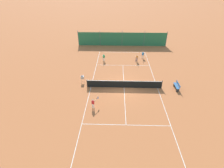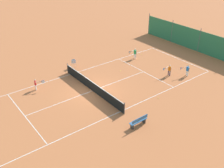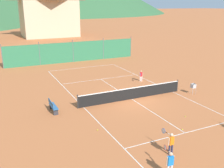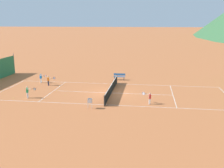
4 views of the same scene
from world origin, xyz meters
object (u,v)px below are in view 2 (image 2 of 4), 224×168
ball_hopper (74,62)px  courtside_bench (139,121)px  tennis_ball_by_net_left (140,72)px  tennis_ball_alley_right (142,55)px  tennis_net (92,86)px  player_near_service (187,70)px  player_far_service (36,84)px  tennis_ball_far_corner (121,71)px  player_far_baseline (169,70)px  tennis_ball_near_corner (158,98)px  player_near_baseline (135,53)px

ball_hopper → courtside_bench: (-11.65, 1.24, -0.20)m
tennis_ball_by_net_left → tennis_ball_alley_right: 4.64m
tennis_net → ball_hopper: size_ratio=10.31×
player_near_service → courtside_bench: size_ratio=0.80×
player_far_service → tennis_ball_by_net_left: (-3.16, -9.98, -0.61)m
player_near_service → player_far_service: (6.61, 13.19, -0.06)m
player_near_service → ball_hopper: player_near_service is taller
tennis_ball_far_corner → tennis_ball_alley_right: same height
tennis_net → player_far_baseline: (-2.20, -7.81, 0.19)m
tennis_ball_by_net_left → ball_hopper: bearing=43.3°
player_near_service → tennis_net: bearing=70.1°
player_near_service → ball_hopper: bearing=43.1°
tennis_ball_near_corner → courtside_bench: courtside_bench is taller
player_near_service → player_far_service: bearing=63.4°
tennis_ball_by_net_left → courtside_bench: 8.91m
tennis_net → player_far_baseline: size_ratio=7.80×
tennis_ball_near_corner → courtside_bench: bearing=113.9°
tennis_ball_alley_right → ball_hopper: (1.92, 8.18, 0.62)m
courtside_bench → player_near_service: bearing=-72.1°
tennis_ball_by_net_left → tennis_ball_alley_right: size_ratio=1.00×
tennis_ball_near_corner → tennis_ball_far_corner: bearing=-6.7°
tennis_net → player_near_service: (-3.33, -9.22, 0.20)m
player_near_baseline → tennis_ball_by_net_left: player_near_baseline is taller
player_far_baseline → courtside_bench: size_ratio=0.78×
player_far_baseline → ball_hopper: 10.04m
tennis_ball_alley_right → courtside_bench: (-9.73, 9.43, 0.42)m
player_near_service → tennis_ball_near_corner: (-1.25, 5.36, -0.67)m
tennis_ball_alley_right → player_far_service: bearing=90.4°
tennis_net → player_near_service: bearing=-109.9°
player_far_baseline → tennis_ball_far_corner: (3.77, 3.23, -0.66)m
tennis_ball_by_net_left → tennis_ball_far_corner: same height
tennis_ball_by_net_left → tennis_ball_near_corner: same height
player_far_baseline → tennis_ball_near_corner: 4.66m
player_far_baseline → tennis_ball_far_corner: player_far_baseline is taller
courtside_bench → tennis_net: bearing=-1.0°
player_far_baseline → player_far_service: (5.48, 11.78, -0.05)m
tennis_ball_far_corner → player_near_service: bearing=-136.6°
player_near_service → player_far_service: 14.76m
player_far_service → tennis_ball_far_corner: bearing=-101.3°
tennis_ball_alley_right → tennis_net: bearing=110.0°
tennis_ball_far_corner → courtside_bench: bearing=149.3°
player_far_service → ball_hopper: player_far_service is taller
tennis_net → player_far_baseline: player_far_baseline is taller
tennis_net → tennis_ball_far_corner: tennis_net is taller
player_far_baseline → tennis_ball_by_net_left: size_ratio=17.83×
tennis_net → ball_hopper: bearing=-12.1°
tennis_ball_far_corner → player_far_service: bearing=78.7°
player_near_service → player_far_service: size_ratio=1.10×
player_far_service → courtside_bench: size_ratio=0.73×
player_far_baseline → ball_hopper: size_ratio=1.32×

